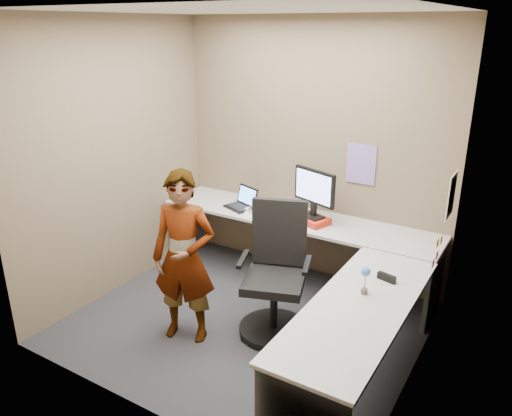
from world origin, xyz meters
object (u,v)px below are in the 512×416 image
Objects in this scene: desk at (308,261)px; person at (184,258)px; monitor at (314,189)px; office_chair at (276,282)px.

person is at bearing -133.90° from desk.
person reaches higher than monitor.
monitor is 0.33× the size of person.
monitor is 0.42× the size of office_chair.
desk is 1.13m from person.
person is (-0.61, -0.48, 0.28)m from office_chair.
person reaches higher than desk.
desk is 1.97× the size of person.
office_chair is at bearing -66.75° from monitor.
monitor reaches higher than desk.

